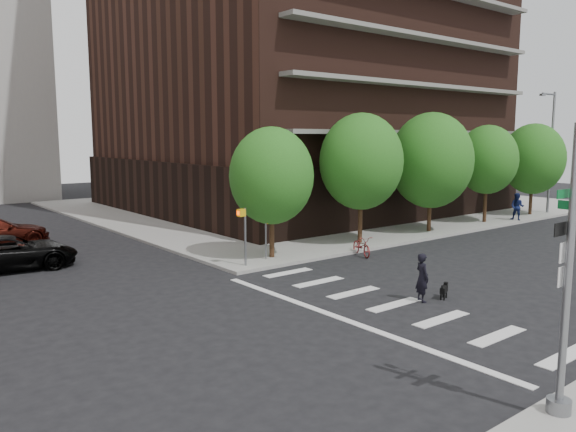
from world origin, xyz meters
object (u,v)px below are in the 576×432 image
object	(u,v)px
traffic_signal	(567,294)
pedestrian_far	(517,207)
dog_walker	(422,278)
scooter	(362,246)
parked_car_black	(10,253)

from	to	relation	value
traffic_signal	pedestrian_far	distance (m)	29.05
dog_walker	pedestrian_far	size ratio (longest dim) A/B	0.94
traffic_signal	pedestrian_far	world-z (taller)	traffic_signal
scooter	dog_walker	world-z (taller)	dog_walker
traffic_signal	scooter	xyz separation A→B (m)	(8.54, 13.99, -2.20)
scooter	dog_walker	bearing A→B (deg)	-98.64
parked_car_black	scooter	world-z (taller)	parked_car_black
pedestrian_far	scooter	bearing A→B (deg)	-97.18
traffic_signal	scooter	bearing A→B (deg)	58.60
parked_car_black	dog_walker	distance (m)	17.76
scooter	pedestrian_far	xyz separation A→B (m)	(16.28, 1.00, 0.58)
traffic_signal	parked_car_black	distance (m)	22.42
traffic_signal	dog_walker	bearing A→B (deg)	57.48
parked_car_black	scooter	size ratio (longest dim) A/B	2.93
pedestrian_far	dog_walker	bearing A→B (deg)	-79.57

